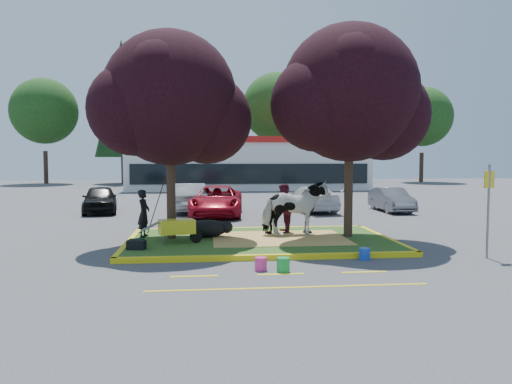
{
  "coord_description": "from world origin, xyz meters",
  "views": [
    {
      "loc": [
        -1.77,
        -15.52,
        2.72
      ],
      "look_at": [
        -0.08,
        0.5,
        1.6
      ],
      "focal_mm": 35.0,
      "sensor_mm": 36.0,
      "label": 1
    }
  ],
  "objects": [
    {
      "name": "curb_right",
      "position": [
        4.08,
        0.0,
        0.07
      ],
      "size": [
        0.16,
        5.3,
        0.15
      ],
      "primitive_type": "cube",
      "color": "yellow",
      "rests_on": "ground"
    },
    {
      "name": "curb_far",
      "position": [
        0.0,
        2.58,
        0.07
      ],
      "size": [
        8.3,
        0.16,
        0.15
      ],
      "primitive_type": "cube",
      "color": "yellow",
      "rests_on": "ground"
    },
    {
      "name": "bucket_blue",
      "position": [
        2.47,
        -2.8,
        0.16
      ],
      "size": [
        0.38,
        0.38,
        0.32
      ],
      "primitive_type": "cylinder",
      "rotation": [
        0.0,
        0.0,
        -0.35
      ],
      "color": "blue",
      "rests_on": "ground"
    },
    {
      "name": "gear_bag_green",
      "position": [
        -3.69,
        -0.97,
        0.26
      ],
      "size": [
        0.46,
        0.35,
        0.22
      ],
      "primitive_type": "cube",
      "rotation": [
        0.0,
        0.0,
        0.25
      ],
      "color": "black",
      "rests_on": "median_island"
    },
    {
      "name": "fire_lane_stripe_c",
      "position": [
        2.0,
        -4.2,
        0.0
      ],
      "size": [
        1.1,
        0.12,
        0.01
      ],
      "primitive_type": "cube",
      "color": "yellow",
      "rests_on": "ground"
    },
    {
      "name": "calf",
      "position": [
        -1.66,
        0.49,
        0.43
      ],
      "size": [
        1.47,
        1.2,
        0.56
      ],
      "primitive_type": "ellipsoid",
      "rotation": [
        0.0,
        0.0,
        0.43
      ],
      "color": "black",
      "rests_on": "median_island"
    },
    {
      "name": "median_island",
      "position": [
        0.0,
        0.0,
        0.07
      ],
      "size": [
        8.0,
        5.0,
        0.15
      ],
      "primitive_type": "cube",
      "color": "#264B17",
      "rests_on": "ground"
    },
    {
      "name": "straw_bedding",
      "position": [
        0.6,
        0.0,
        0.15
      ],
      "size": [
        4.2,
        3.0,
        0.01
      ],
      "primitive_type": "cube",
      "color": "#D8AC59",
      "rests_on": "median_island"
    },
    {
      "name": "curb_left",
      "position": [
        -4.08,
        0.0,
        0.07
      ],
      "size": [
        0.16,
        5.3,
        0.15
      ],
      "primitive_type": "cube",
      "color": "yellow",
      "rests_on": "ground"
    },
    {
      "name": "car_red",
      "position": [
        -1.17,
        7.67,
        0.69
      ],
      "size": [
        2.72,
        5.18,
        1.39
      ],
      "primitive_type": "imported",
      "rotation": [
        0.0,
        0.0,
        -0.09
      ],
      "color": "#A20D1E",
      "rests_on": "ground"
    },
    {
      "name": "visitor_b",
      "position": [
        0.44,
        0.95,
        0.73
      ],
      "size": [
        0.37,
        0.72,
        1.17
      ],
      "primitive_type": "imported",
      "rotation": [
        0.0,
        0.0,
        -1.7
      ],
      "color": "black",
      "rests_on": "median_island"
    },
    {
      "name": "fire_lane_stripe_b",
      "position": [
        0.0,
        -4.2,
        0.0
      ],
      "size": [
        1.1,
        0.12,
        0.01
      ],
      "primitive_type": "cube",
      "color": "yellow",
      "rests_on": "ground"
    },
    {
      "name": "tree_purple_left",
      "position": [
        -2.78,
        0.38,
        4.36
      ],
      "size": [
        5.06,
        4.2,
        6.51
      ],
      "color": "black",
      "rests_on": "median_island"
    },
    {
      "name": "car_silver",
      "position": [
        -2.5,
        9.45,
        0.71
      ],
      "size": [
        1.82,
        4.42,
        1.42
      ],
      "primitive_type": "imported",
      "rotation": [
        0.0,
        0.0,
        3.22
      ],
      "color": "#989AA0",
      "rests_on": "ground"
    },
    {
      "name": "treeline",
      "position": [
        1.23,
        37.61,
        7.73
      ],
      "size": [
        46.58,
        7.8,
        14.63
      ],
      "color": "black",
      "rests_on": "ground"
    },
    {
      "name": "handler",
      "position": [
        -3.7,
        0.76,
        0.91
      ],
      "size": [
        0.47,
        0.62,
        1.52
      ],
      "primitive_type": "imported",
      "rotation": [
        0.0,
        0.0,
        1.36
      ],
      "color": "black",
      "rests_on": "median_island"
    },
    {
      "name": "wheelbarrow",
      "position": [
        -2.57,
        -0.53,
        0.63
      ],
      "size": [
        1.86,
        0.85,
        0.7
      ],
      "rotation": [
        0.0,
        0.0,
        0.24
      ],
      "color": "black",
      "rests_on": "median_island"
    },
    {
      "name": "fire_lane_long",
      "position": [
        0.0,
        -5.4,
        0.0
      ],
      "size": [
        6.0,
        0.1,
        0.01
      ],
      "primitive_type": "cube",
      "color": "yellow",
      "rests_on": "ground"
    },
    {
      "name": "car_black",
      "position": [
        -6.84,
        9.49,
        0.67
      ],
      "size": [
        2.17,
        4.11,
        1.33
      ],
      "primitive_type": "imported",
      "rotation": [
        0.0,
        0.0,
        0.16
      ],
      "color": "black",
      "rests_on": "ground"
    },
    {
      "name": "fire_lane_stripe_a",
      "position": [
        -2.0,
        -4.2,
        0.0
      ],
      "size": [
        1.1,
        0.12,
        0.01
      ],
      "primitive_type": "cube",
      "color": "yellow",
      "rests_on": "ground"
    },
    {
      "name": "car_grey",
      "position": [
        7.59,
        8.54,
        0.6
      ],
      "size": [
        1.27,
        3.63,
        1.2
      ],
      "primitive_type": "imported",
      "rotation": [
        0.0,
        0.0,
        -0.0
      ],
      "color": "#5B5D63",
      "rests_on": "ground"
    },
    {
      "name": "bucket_pink",
      "position": [
        -0.42,
        -3.76,
        0.16
      ],
      "size": [
        0.39,
        0.39,
        0.32
      ],
      "primitive_type": "cylinder",
      "rotation": [
        0.0,
        0.0,
        0.42
      ],
      "color": "#E3328A",
      "rests_on": "ground"
    },
    {
      "name": "car_white",
      "position": [
        3.59,
        9.06,
        0.63
      ],
      "size": [
        2.5,
        4.61,
        1.27
      ],
      "primitive_type": "imported",
      "rotation": [
        0.0,
        0.0,
        3.31
      ],
      "color": "white",
      "rests_on": "ground"
    },
    {
      "name": "retail_building",
      "position": [
        2.0,
        27.98,
        2.25
      ],
      "size": [
        20.4,
        8.4,
        4.4
      ],
      "color": "silver",
      "rests_on": "ground"
    },
    {
      "name": "sign_post",
      "position": [
        5.82,
        -2.95,
        1.57
      ],
      "size": [
        0.35,
        0.14,
        2.53
      ],
      "rotation": [
        0.0,
        0.0,
        0.31
      ],
      "color": "slate",
      "rests_on": "ground"
    },
    {
      "name": "bucket_green",
      "position": [
        0.1,
        -3.95,
        0.17
      ],
      "size": [
        0.33,
        0.33,
        0.34
      ],
      "primitive_type": "cylinder",
      "rotation": [
        0.0,
        0.0,
        -0.06
      ],
      "color": "green",
      "rests_on": "ground"
    },
    {
      "name": "curb_near",
      "position": [
        0.0,
        -2.58,
        0.07
      ],
      "size": [
        8.3,
        0.16,
        0.15
      ],
      "primitive_type": "cube",
      "color": "yellow",
      "rests_on": "ground"
    },
    {
      "name": "tree_purple_right",
      "position": [
        2.92,
        0.18,
        4.56
      ],
      "size": [
        5.3,
        4.4,
        6.82
      ],
      "color": "black",
      "rests_on": "median_island"
    },
    {
      "name": "cow",
      "position": [
        1.2,
        0.53,
        1.05
      ],
      "size": [
        2.25,
        1.27,
        1.8
      ],
      "primitive_type": "imported",
      "rotation": [
        0.0,
        0.0,
        1.72
      ],
      "color": "white",
      "rests_on": "median_island"
    },
    {
      "name": "gear_bag_dark",
      "position": [
        -3.65,
        -1.48,
        0.28
      ],
      "size": [
        0.55,
        0.37,
        0.25
      ],
      "primitive_type": "cube",
      "rotation": [
        0.0,
        0.0,
        -0.22
      ],
      "color": "black",
      "rests_on": "median_island"
    },
    {
      "name": "visitor_a",
      "position": [
        0.92,
        1.12,
        0.99
      ],
      "size": [
        0.65,
        0.82,
        1.67
      ],
      "primitive_type": "imported",
      "rotation": [
        0.0,
        0.0,
        -1.59
      ],
      "color": "#481420",
      "rests_on": "median_island"
    },
    {
      "name": "ground",
      "position": [
        0.0,
        0.0,
        0.0
      ],
      "size": [
        90.0,
        90.0,
        0.0
      ],
      "primitive_type": "plane",
      "color": "#424244",
      "rests_on": "ground"
    }
  ]
}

